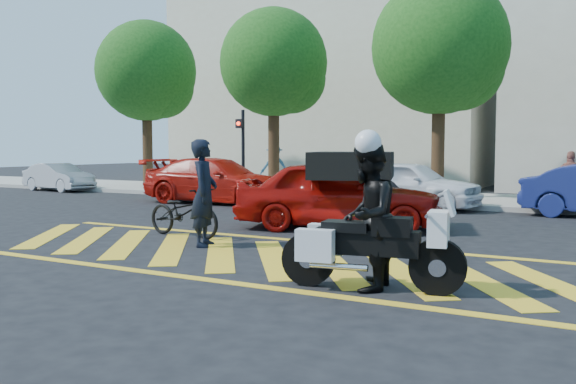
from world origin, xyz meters
The scene contains 19 objects.
ground centered at (0.00, 0.00, 0.00)m, with size 90.00×90.00×0.00m, color black.
sidewalk centered at (0.00, 12.00, 0.07)m, with size 60.00×5.00×0.15m, color #9E998E.
crosswalk centered at (-0.04, 0.00, 0.00)m, with size 12.33×4.00×0.01m.
building_left centered at (-8.00, 21.00, 5.00)m, with size 16.00×8.00×10.00m, color beige.
tree_far_left centered at (-12.87, 12.06, 5.05)m, with size 4.40×4.40×7.41m.
tree_left centered at (-6.37, 12.06, 4.99)m, with size 4.20×4.20×7.26m.
tree_center centered at (0.13, 12.06, 5.10)m, with size 4.60×4.60×7.56m.
signal_pole centered at (-6.50, 9.74, 1.92)m, with size 0.28×0.43×3.20m.
officer_bike centered at (-1.29, 0.47, 1.01)m, with size 0.73×0.48×2.01m, color black.
bicycle centered at (-2.40, 1.24, 0.51)m, with size 0.67×1.93×1.02m, color black.
police_motorcycle centered at (2.71, -1.38, 0.58)m, with size 2.41×0.93×1.07m.
officer_moto centered at (2.70, -1.37, 0.96)m, with size 0.94×0.73×1.93m, color black.
red_convertible centered at (-0.08, 3.89, 0.79)m, with size 1.86×4.63×1.58m, color #9D0C07.
parked_far_left centered at (-15.47, 9.20, 0.59)m, with size 1.25×3.57×1.18m, color #9FA1A6.
parked_left centered at (-6.20, 7.80, 0.75)m, with size 2.10×5.17×1.50m, color #AF130A.
parked_mid_left centered at (-2.09, 9.20, 0.66)m, with size 2.19×4.75×1.32m, color black.
parked_mid_right centered at (-0.10, 9.20, 0.74)m, with size 1.75×4.34×1.48m, color white.
pedestrian_left centered at (-7.04, 12.98, 1.06)m, with size 1.18×0.68×1.82m, color #2B5677.
pedestrian_right centered at (4.30, 10.03, 0.95)m, with size 0.94×0.39×1.60m, color #9E5847.
Camera 1 is at (5.59, -8.74, 1.87)m, focal length 38.00 mm.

